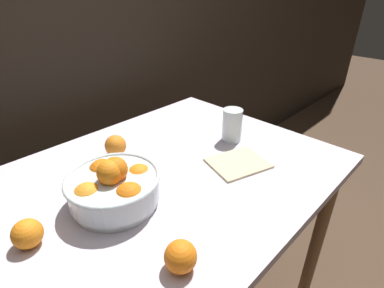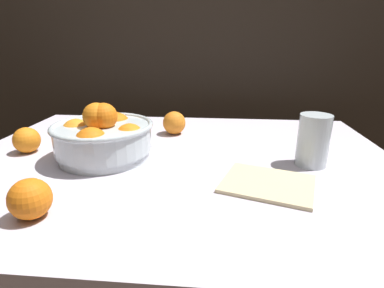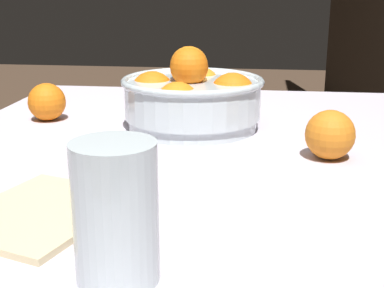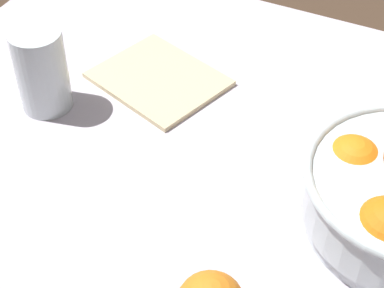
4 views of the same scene
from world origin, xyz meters
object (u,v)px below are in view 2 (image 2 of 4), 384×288
Objects in this scene: juice_glass at (313,143)px; orange_loose_near_bowl at (174,123)px; orange_loose_aside at (30,199)px; orange_loose_front at (27,140)px; fruit_bowl at (104,137)px.

juice_glass is 0.44m from orange_loose_near_bowl.
juice_glass is 1.71× the size of orange_loose_near_bowl.
juice_glass is at bearing -31.38° from orange_loose_near_bowl.
orange_loose_aside is at bearing -152.74° from juice_glass.
orange_loose_aside is at bearing -56.45° from orange_loose_front.
orange_loose_near_bowl is 0.43m from orange_loose_front.
fruit_bowl is 3.56× the size of orange_loose_aside.
orange_loose_front is 0.37m from orange_loose_aside.
juice_glass is 1.77× the size of orange_loose_aside.
orange_loose_front is at bearing 174.98° from fruit_bowl.
fruit_bowl reaches higher than orange_loose_aside.
orange_loose_front is at bearing 178.37° from juice_glass.
orange_loose_aside is at bearing -94.89° from fruit_bowl.
orange_loose_front is (-0.23, 0.02, -0.02)m from fruit_bowl.
fruit_bowl is 0.23m from orange_loose_front.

